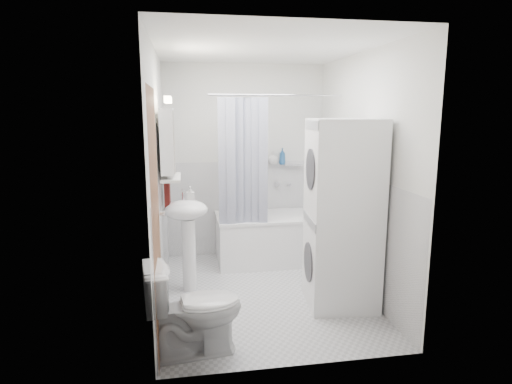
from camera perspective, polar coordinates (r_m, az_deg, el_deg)
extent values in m
plane|color=silver|center=(4.49, 1.01, -13.25)|extent=(2.60, 2.60, 0.00)
plane|color=silver|center=(5.43, -1.47, 4.09)|extent=(2.00, 0.00, 2.00)
plane|color=silver|center=(2.91, 5.78, -1.76)|extent=(2.00, 0.00, 2.00)
plane|color=silver|center=(4.09, -12.84, 1.65)|extent=(0.00, 2.60, 2.60)
plane|color=silver|center=(4.45, 13.84, 2.32)|extent=(0.00, 2.60, 2.60)
plane|color=white|center=(4.15, 1.12, 18.67)|extent=(2.60, 2.60, 0.00)
plane|color=silver|center=(5.52, -1.43, -2.13)|extent=(1.98, 0.00, 1.98)
plane|color=silver|center=(4.22, -12.34, -6.40)|extent=(0.00, 2.58, 2.58)
plane|color=silver|center=(4.57, 13.37, -5.16)|extent=(0.00, 2.58, 2.58)
plane|color=brown|center=(3.27, -13.17, -4.19)|extent=(0.00, 2.00, 2.00)
cylinder|color=silver|center=(3.59, -12.38, -2.84)|extent=(0.04, 0.04, 0.04)
cube|color=white|center=(5.31, 3.04, -6.27)|extent=(1.50, 0.70, 0.55)
cube|color=white|center=(5.23, 3.07, -3.23)|extent=(1.52, 0.72, 0.03)
cube|color=silver|center=(5.26, 3.06, -4.44)|extent=(1.32, 0.52, 0.20)
cylinder|color=silver|center=(5.53, 4.38, 1.05)|extent=(0.04, 0.12, 0.04)
cylinder|color=silver|center=(4.79, 4.05, 12.77)|extent=(1.70, 0.02, 0.02)
cube|color=#131B42|center=(4.71, -4.41, 3.66)|extent=(0.10, 0.02, 1.45)
cube|color=#131B42|center=(4.72, -3.32, 3.69)|extent=(0.10, 0.02, 1.45)
cube|color=#131B42|center=(4.73, -2.24, 3.71)|extent=(0.10, 0.02, 1.45)
cube|color=#131B42|center=(4.74, -1.16, 3.74)|extent=(0.10, 0.02, 1.45)
cube|color=#131B42|center=(4.76, -0.08, 3.76)|extent=(0.10, 0.02, 1.45)
cube|color=#131B42|center=(4.77, 0.99, 3.78)|extent=(0.10, 0.02, 1.45)
ellipsoid|color=white|center=(4.35, -9.35, -2.38)|extent=(0.44, 0.37, 0.20)
cylinder|color=white|center=(4.48, -8.91, -8.29)|extent=(0.14, 0.14, 0.75)
cylinder|color=silver|center=(4.47, -9.67, -0.48)|extent=(0.03, 0.03, 0.14)
cylinder|color=silver|center=(4.42, -9.69, 0.18)|extent=(0.02, 0.10, 0.02)
cube|color=white|center=(4.15, -11.72, 6.69)|extent=(0.12, 0.50, 0.60)
cube|color=white|center=(4.15, -10.82, 6.72)|extent=(0.01, 0.47, 0.57)
cube|color=#FFEABF|center=(4.14, -11.64, 11.95)|extent=(0.06, 0.45, 0.06)
cube|color=silver|center=(4.19, -11.27, 1.91)|extent=(0.18, 0.54, 0.02)
cube|color=silver|center=(5.49, 4.95, 3.61)|extent=(0.22, 0.06, 0.02)
cube|color=#501316|center=(4.42, -11.87, 3.55)|extent=(0.05, 0.35, 0.83)
cube|color=#501316|center=(4.39, -11.67, 8.57)|extent=(0.03, 0.31, 0.08)
cylinder|color=silver|center=(4.39, -12.22, 9.07)|extent=(0.02, 0.04, 0.02)
cube|color=white|center=(4.19, 11.20, -8.79)|extent=(0.68, 0.68, 0.88)
cylinder|color=#2D2D33|center=(4.10, 7.01, -9.25)|extent=(0.06, 0.37, 0.37)
cube|color=gray|center=(3.98, 7.16, -3.89)|extent=(0.06, 0.56, 0.08)
cube|color=white|center=(3.99, 11.66, 3.22)|extent=(0.68, 0.68, 0.88)
cylinder|color=#2D2D33|center=(3.89, 7.31, 3.03)|extent=(0.06, 0.37, 0.37)
cube|color=gray|center=(3.86, 7.46, 8.87)|extent=(0.06, 0.56, 0.08)
imported|color=white|center=(3.37, -8.25, -15.17)|extent=(0.78, 0.50, 0.72)
imported|color=gray|center=(4.38, -8.74, -0.96)|extent=(0.08, 0.17, 0.08)
imported|color=gray|center=(4.03, -11.35, 2.26)|extent=(0.07, 0.18, 0.07)
imported|color=gray|center=(4.30, -11.26, 2.98)|extent=(0.10, 0.09, 0.10)
imported|color=gray|center=(5.42, 2.29, 4.36)|extent=(0.13, 0.17, 0.13)
imported|color=#245992|center=(5.45, 3.52, 4.11)|extent=(0.08, 0.21, 0.08)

